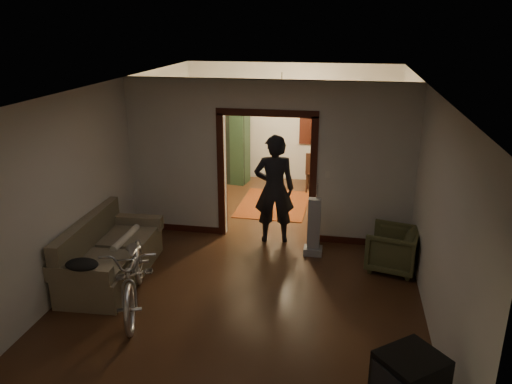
% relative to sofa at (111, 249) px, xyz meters
% --- Properties ---
extents(floor, '(5.00, 8.50, 0.01)m').
position_rel_sofa_xyz_m(floor, '(2.05, 1.20, -0.46)').
color(floor, '#321B0F').
rests_on(floor, ground).
extents(ceiling, '(5.00, 8.50, 0.01)m').
position_rel_sofa_xyz_m(ceiling, '(2.05, 1.20, 2.34)').
color(ceiling, white).
rests_on(ceiling, floor).
extents(wall_back, '(5.00, 0.02, 2.80)m').
position_rel_sofa_xyz_m(wall_back, '(2.05, 5.45, 0.94)').
color(wall_back, beige).
rests_on(wall_back, floor).
extents(wall_left, '(0.02, 8.50, 2.80)m').
position_rel_sofa_xyz_m(wall_left, '(-0.45, 1.20, 0.94)').
color(wall_left, beige).
rests_on(wall_left, floor).
extents(wall_right, '(0.02, 8.50, 2.80)m').
position_rel_sofa_xyz_m(wall_right, '(4.55, 1.20, 0.94)').
color(wall_right, beige).
rests_on(wall_right, floor).
extents(partition_wall, '(5.00, 0.14, 2.80)m').
position_rel_sofa_xyz_m(partition_wall, '(2.05, 1.95, 0.94)').
color(partition_wall, beige).
rests_on(partition_wall, floor).
extents(door_casing, '(1.74, 0.20, 2.32)m').
position_rel_sofa_xyz_m(door_casing, '(2.05, 1.95, 0.64)').
color(door_casing, black).
rests_on(door_casing, floor).
extents(far_window, '(0.98, 0.06, 1.28)m').
position_rel_sofa_xyz_m(far_window, '(2.75, 5.41, 1.09)').
color(far_window, black).
rests_on(far_window, wall_back).
extents(chandelier, '(0.24, 0.24, 0.24)m').
position_rel_sofa_xyz_m(chandelier, '(2.05, 3.70, 1.89)').
color(chandelier, '#FFE0A5').
rests_on(chandelier, ceiling).
extents(light_switch, '(0.08, 0.01, 0.12)m').
position_rel_sofa_xyz_m(light_switch, '(3.10, 1.87, 0.79)').
color(light_switch, silver).
rests_on(light_switch, partition_wall).
extents(sofa, '(1.01, 2.06, 0.93)m').
position_rel_sofa_xyz_m(sofa, '(0.00, 0.00, 0.00)').
color(sofa, brown).
rests_on(sofa, floor).
extents(rolled_paper, '(0.11, 0.86, 0.11)m').
position_rel_sofa_xyz_m(rolled_paper, '(0.10, 0.30, 0.07)').
color(rolled_paper, beige).
rests_on(rolled_paper, sofa).
extents(jacket, '(0.44, 0.33, 0.13)m').
position_rel_sofa_xyz_m(jacket, '(0.05, -0.91, 0.22)').
color(jacket, black).
rests_on(jacket, sofa).
extents(bicycle, '(1.27, 2.07, 1.03)m').
position_rel_sofa_xyz_m(bicycle, '(0.67, -0.68, 0.05)').
color(bicycle, silver).
rests_on(bicycle, floor).
extents(armchair, '(0.91, 0.89, 0.68)m').
position_rel_sofa_xyz_m(armchair, '(4.18, 1.05, -0.12)').
color(armchair, '#4A4B2A').
rests_on(armchair, floor).
extents(crt_tv, '(0.72, 0.71, 0.46)m').
position_rel_sofa_xyz_m(crt_tv, '(4.06, -2.41, 0.23)').
color(crt_tv, black).
rests_on(crt_tv, tv_stand).
extents(vacuum, '(0.34, 0.28, 0.99)m').
position_rel_sofa_xyz_m(vacuum, '(2.93, 1.35, 0.03)').
color(vacuum, gray).
rests_on(vacuum, floor).
extents(person, '(0.78, 0.58, 1.92)m').
position_rel_sofa_xyz_m(person, '(2.20, 1.79, 0.50)').
color(person, black).
rests_on(person, floor).
extents(oriental_rug, '(1.43, 1.87, 0.01)m').
position_rel_sofa_xyz_m(oriental_rug, '(1.93, 3.59, -0.46)').
color(oriental_rug, maroon).
rests_on(oriental_rug, floor).
extents(locker, '(0.96, 0.63, 1.78)m').
position_rel_sofa_xyz_m(locker, '(0.63, 4.99, 0.43)').
color(locker, '#1F3421').
rests_on(locker, floor).
extents(globe, '(0.31, 0.31, 0.31)m').
position_rel_sofa_xyz_m(globe, '(0.63, 4.99, 1.48)').
color(globe, '#1E5972').
rests_on(globe, locker).
extents(desk, '(1.01, 0.62, 0.71)m').
position_rel_sofa_xyz_m(desk, '(2.99, 4.98, -0.11)').
color(desk, black).
rests_on(desk, floor).
extents(desk_chair, '(0.47, 0.47, 0.93)m').
position_rel_sofa_xyz_m(desk_chair, '(2.72, 4.63, 0.00)').
color(desk_chair, black).
rests_on(desk_chair, floor).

